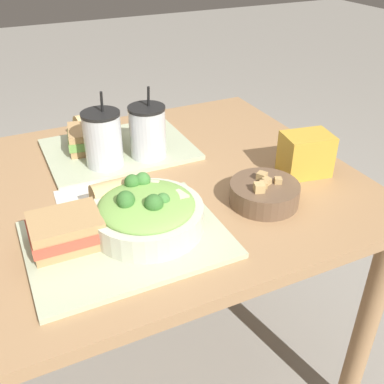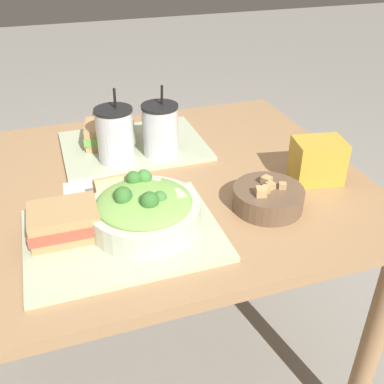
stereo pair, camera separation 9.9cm
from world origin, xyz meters
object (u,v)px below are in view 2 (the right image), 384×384
object	(u,v)px
sandwich_near	(64,222)
drink_cup_dark	(116,136)
baguette_near	(118,190)
chip_bag	(317,161)
salad_bowl	(144,209)
soup_bowl	(268,197)
sandwich_far	(110,133)
napkin_folded	(95,190)
drink_cup_red	(161,131)
baguette_far	(111,120)

from	to	relation	value
sandwich_near	drink_cup_dark	distance (m)	0.35
baguette_near	chip_bag	bearing A→B (deg)	-95.83
salad_bowl	baguette_near	bearing A→B (deg)	109.88
soup_bowl	chip_bag	xyz separation A→B (m)	(0.18, 0.08, 0.03)
sandwich_far	napkin_folded	size ratio (longest dim) A/B	1.03
soup_bowl	chip_bag	world-z (taller)	chip_bag
sandwich_far	napkin_folded	world-z (taller)	sandwich_far
chip_bag	napkin_folded	distance (m)	0.57
sandwich_near	sandwich_far	world-z (taller)	same
soup_bowl	napkin_folded	xyz separation A→B (m)	(-0.38, 0.20, -0.03)
soup_bowl	drink_cup_red	bearing A→B (deg)	116.97
sandwich_near	drink_cup_red	world-z (taller)	drink_cup_red
napkin_folded	salad_bowl	bearing A→B (deg)	-67.31
baguette_near	baguette_far	size ratio (longest dim) A/B	0.99
baguette_near	drink_cup_red	xyz separation A→B (m)	(0.16, 0.22, 0.03)
drink_cup_red	baguette_far	bearing A→B (deg)	118.11
salad_bowl	chip_bag	distance (m)	0.47
baguette_far	salad_bowl	bearing A→B (deg)	172.05
baguette_far	chip_bag	distance (m)	0.64
baguette_near	chip_bag	distance (m)	0.51
soup_bowl	baguette_near	size ratio (longest dim) A/B	1.59
sandwich_far	chip_bag	xyz separation A→B (m)	(0.47, -0.36, 0.01)
soup_bowl	napkin_folded	size ratio (longest dim) A/B	1.04
soup_bowl	drink_cup_dark	distance (m)	0.45
sandwich_far	drink_cup_red	bearing A→B (deg)	-31.15
sandwich_far	napkin_folded	distance (m)	0.25
baguette_near	drink_cup_red	distance (m)	0.27
sandwich_far	chip_bag	world-z (taller)	chip_bag
baguette_near	drink_cup_red	size ratio (longest dim) A/B	0.52
chip_bag	napkin_folded	world-z (taller)	chip_bag
sandwich_far	drink_cup_dark	world-z (taller)	drink_cup_dark
baguette_far	drink_cup_red	world-z (taller)	drink_cup_red
sandwich_near	chip_bag	distance (m)	0.64
soup_bowl	baguette_far	size ratio (longest dim) A/B	1.58
salad_bowl	chip_bag	xyz separation A→B (m)	(0.47, 0.07, 0.00)
sandwich_far	baguette_far	bearing A→B (deg)	88.91
salad_bowl	soup_bowl	bearing A→B (deg)	-1.51
drink_cup_dark	chip_bag	distance (m)	0.53
salad_bowl	soup_bowl	distance (m)	0.29
baguette_near	drink_cup_dark	size ratio (longest dim) A/B	0.51
baguette_near	sandwich_near	bearing A→B (deg)	120.63
baguette_far	drink_cup_red	bearing A→B (deg)	-157.88
sandwich_far	baguette_far	xyz separation A→B (m)	(0.02, 0.09, 0.00)
salad_bowl	soup_bowl	size ratio (longest dim) A/B	1.46
salad_bowl	baguette_far	distance (m)	0.52
baguette_far	chip_bag	bearing A→B (deg)	-141.09
napkin_folded	baguette_far	bearing A→B (deg)	72.89
baguette_far	drink_cup_dark	distance (m)	0.20
chip_bag	baguette_near	bearing A→B (deg)	-173.73
salad_bowl	sandwich_far	world-z (taller)	salad_bowl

